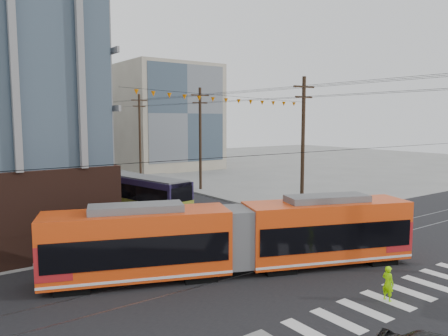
{
  "coord_description": "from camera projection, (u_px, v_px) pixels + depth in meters",
  "views": [
    {
      "loc": [
        -16.88,
        -13.32,
        7.68
      ],
      "look_at": [
        0.33,
        10.41,
        4.39
      ],
      "focal_mm": 35.0,
      "sensor_mm": 36.0,
      "label": 1
    }
  ],
  "objects": [
    {
      "name": "utility_pole_far",
      "position": [
        100.0,
        133.0,
        70.82
      ],
      "size": [
        0.3,
        0.3,
        11.0
      ],
      "primitive_type": "cylinder",
      "color": "black",
      "rests_on": "ground"
    },
    {
      "name": "parked_car_grey",
      "position": [
        67.0,
        199.0,
        38.17
      ],
      "size": [
        3.58,
        5.35,
        1.36
      ],
      "primitive_type": "imported",
      "rotation": [
        0.0,
        0.0,
        2.85
      ],
      "color": "#474C54",
      "rests_on": "ground"
    },
    {
      "name": "bg_bldg_ne_far",
      "position": [
        125.0,
        123.0,
        85.85
      ],
      "size": [
        16.0,
        16.0,
        14.0
      ],
      "primitive_type": "cube",
      "color": "#8C99A5",
      "rests_on": "ground"
    },
    {
      "name": "jersey_barrier",
      "position": [
        288.0,
        208.0,
        36.14
      ],
      "size": [
        2.27,
        3.67,
        0.73
      ],
      "primitive_type": "cube",
      "rotation": [
        0.0,
        0.0,
        0.43
      ],
      "color": "slate",
      "rests_on": "ground"
    },
    {
      "name": "parked_car_white",
      "position": [
        98.0,
        209.0,
        34.28
      ],
      "size": [
        2.15,
        4.69,
        1.33
      ],
      "primitive_type": "imported",
      "rotation": [
        0.0,
        0.0,
        3.08
      ],
      "color": "#B8A9AC",
      "rests_on": "ground"
    },
    {
      "name": "bg_bldg_ne_near",
      "position": [
        164.0,
        117.0,
        68.48
      ],
      "size": [
        14.0,
        14.0,
        16.0
      ],
      "primitive_type": "cube",
      "color": "gray",
      "rests_on": "ground"
    },
    {
      "name": "city_bus",
      "position": [
        138.0,
        193.0,
        36.11
      ],
      "size": [
        4.43,
        11.31,
        3.13
      ],
      "primitive_type": null,
      "rotation": [
        0.0,
        0.0,
        0.19
      ],
      "color": "#231A3F",
      "rests_on": "ground"
    },
    {
      "name": "ground",
      "position": [
        343.0,
        276.0,
        21.42
      ],
      "size": [
        160.0,
        160.0,
        0.0
      ],
      "primitive_type": "plane",
      "color": "slate"
    },
    {
      "name": "parked_car_silver",
      "position": [
        112.0,
        219.0,
        30.11
      ],
      "size": [
        2.95,
        5.25,
        1.64
      ],
      "primitive_type": "imported",
      "rotation": [
        0.0,
        0.0,
        2.88
      ],
      "color": "#A7A7A7",
      "rests_on": "ground"
    },
    {
      "name": "pedestrian",
      "position": [
        388.0,
        283.0,
        18.47
      ],
      "size": [
        0.4,
        0.57,
        1.51
      ],
      "primitive_type": "imported",
      "rotation": [
        0.0,
        0.0,
        1.5
      ],
      "color": "#97FB02",
      "rests_on": "ground"
    },
    {
      "name": "streetcar",
      "position": [
        237.0,
        238.0,
        21.79
      ],
      "size": [
        18.19,
        9.15,
        3.57
      ],
      "primitive_type": null,
      "rotation": [
        0.0,
        0.0,
        -0.37
      ],
      "color": "#DD3F0F",
      "rests_on": "ground"
    }
  ]
}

